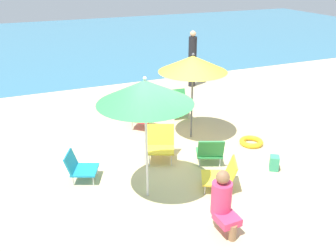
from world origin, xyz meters
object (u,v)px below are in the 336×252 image
Objects in this scene: beach_chair_b at (161,142)px; beach_chair_e at (79,167)px; beach_chair_c at (178,103)px; beach_chair_f at (210,151)px; beach_chair_a at (138,114)px; swim_ring at (251,142)px; person_b at (223,201)px; beach_bag at (274,163)px; umbrella_yellow at (193,64)px; beach_chair_d at (222,175)px; person_a at (192,58)px; umbrella_green at (145,92)px.

beach_chair_e is at bearing -60.19° from beach_chair_b.
beach_chair_c is 0.95× the size of beach_chair_f.
beach_chair_a reaches higher than swim_ring.
person_b is 1.87× the size of swim_ring.
umbrella_yellow is at bearing 113.01° from beach_bag.
person_a is (2.16, 5.62, 0.65)m from beach_chair_d.
beach_chair_c is (1.20, 0.32, 0.01)m from beach_chair_a.
person_a reaches higher than swim_ring.
beach_chair_a is at bearing -92.30° from person_a.
beach_chair_b is at bearing -146.52° from umbrella_yellow.
person_a reaches higher than beach_chair_e.
umbrella_green is 7.43× the size of beach_bag.
beach_chair_d is 1.12m from person_b.
person_a is at bearing -85.91° from beach_chair_d.
beach_bag is (1.27, 0.17, -0.13)m from beach_chair_d.
beach_chair_a is 0.44× the size of person_a.
beach_chair_a is 1.24m from beach_chair_c.
person_a is 3.42× the size of swim_ring.
person_a is at bearing 0.15° from beach_chair_f.
beach_chair_a is 3.47m from beach_bag.
beach_chair_c is 4.58m from person_b.
umbrella_yellow is at bearing 46.68° from umbrella_green.
beach_chair_e is 0.38× the size of person_a.
beach_bag is (1.08, -0.64, -0.16)m from beach_chair_f.
umbrella_yellow is 2.58× the size of beach_chair_d.
person_b is at bearing -107.84° from umbrella_yellow.
beach_chair_c is 1.28× the size of swim_ring.
beach_chair_c reaches higher than swim_ring.
beach_chair_f is at bearing -67.42° from person_a.
beach_chair_f is at bearing 18.83° from umbrella_green.
beach_chair_e is at bearing -144.38° from person_b.
umbrella_yellow is 3.21m from beach_chair_e.
umbrella_yellow is 6.80× the size of beach_bag.
person_b is at bearing -47.30° from beach_chair_a.
beach_chair_d reaches higher than beach_chair_e.
beach_chair_c is at bearing 79.14° from umbrella_yellow.
beach_chair_f is at bearing -29.83° from beach_chair_a.
beach_chair_d is at bearing -12.98° from umbrella_green.
beach_chair_a is 2.43m from beach_chair_f.
beach_chair_a is (-0.95, 0.99, -1.39)m from umbrella_yellow.
beach_chair_d is 0.42× the size of person_a.
beach_chair_e is at bearing 162.89° from beach_bag.
beach_bag is at bearing -101.95° from swim_ring.
person_b reaches higher than swim_ring.
beach_chair_a is (0.79, 2.84, -1.55)m from umbrella_green.
umbrella_green is at bearing -21.11° from beach_chair_e.
beach_chair_c is at bearing 57.80° from umbrella_green.
beach_bag is (0.59, -3.29, -0.21)m from beach_chair_c.
person_a is at bearing 63.62° from umbrella_yellow.
beach_chair_b is 0.97× the size of beach_chair_d.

